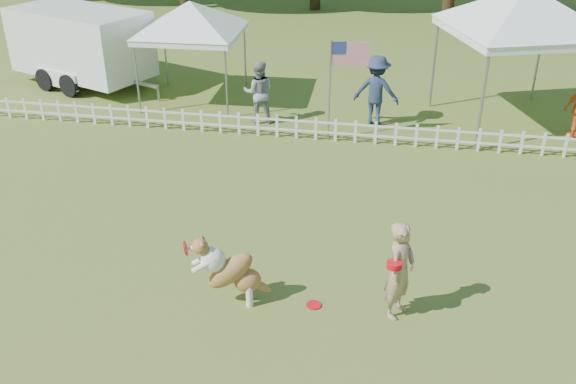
# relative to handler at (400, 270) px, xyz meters

# --- Properties ---
(ground) EXTENTS (120.00, 120.00, 0.00)m
(ground) POSITION_rel_handler_xyz_m (-1.49, -0.31, -0.82)
(ground) COLOR #40591C
(ground) RESTS_ON ground
(picket_fence) EXTENTS (22.00, 0.08, 0.60)m
(picket_fence) POSITION_rel_handler_xyz_m (-1.49, 6.69, -0.52)
(picket_fence) COLOR silver
(picket_fence) RESTS_ON ground
(handler) EXTENTS (0.60, 0.70, 1.64)m
(handler) POSITION_rel_handler_xyz_m (0.00, 0.00, 0.00)
(handler) COLOR #A08660
(handler) RESTS_ON ground
(dog) EXTENTS (1.27, 0.73, 1.25)m
(dog) POSITION_rel_handler_xyz_m (-2.60, -0.20, -0.19)
(dog) COLOR brown
(dog) RESTS_ON ground
(frisbee_on_turf) EXTENTS (0.32, 0.32, 0.02)m
(frisbee_on_turf) POSITION_rel_handler_xyz_m (-1.31, -0.05, -0.81)
(frisbee_on_turf) COLOR red
(frisbee_on_turf) RESTS_ON ground
(canopy_tent_left) EXTENTS (2.82, 2.82, 2.82)m
(canopy_tent_left) POSITION_rel_handler_xyz_m (-6.14, 9.00, 0.59)
(canopy_tent_left) COLOR white
(canopy_tent_left) RESTS_ON ground
(canopy_tent_right) EXTENTS (4.37, 4.37, 3.53)m
(canopy_tent_right) POSITION_rel_handler_xyz_m (2.66, 8.77, 0.95)
(canopy_tent_right) COLOR white
(canopy_tent_right) RESTS_ON ground
(cargo_trailer) EXTENTS (5.86, 4.20, 2.36)m
(cargo_trailer) POSITION_rel_handler_xyz_m (-10.03, 9.88, 0.36)
(cargo_trailer) COLOR white
(cargo_trailer) RESTS_ON ground
(flag_pole) EXTENTS (0.98, 0.33, 2.56)m
(flag_pole) POSITION_rel_handler_xyz_m (-1.93, 6.76, 0.46)
(flag_pole) COLOR gray
(flag_pole) RESTS_ON ground
(spectator_a) EXTENTS (0.93, 0.79, 1.68)m
(spectator_a) POSITION_rel_handler_xyz_m (-3.93, 7.65, 0.02)
(spectator_a) COLOR gray
(spectator_a) RESTS_ON ground
(spectator_b) EXTENTS (1.29, 0.84, 1.87)m
(spectator_b) POSITION_rel_handler_xyz_m (-0.85, 8.04, 0.12)
(spectator_b) COLOR #242F4D
(spectator_b) RESTS_ON ground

